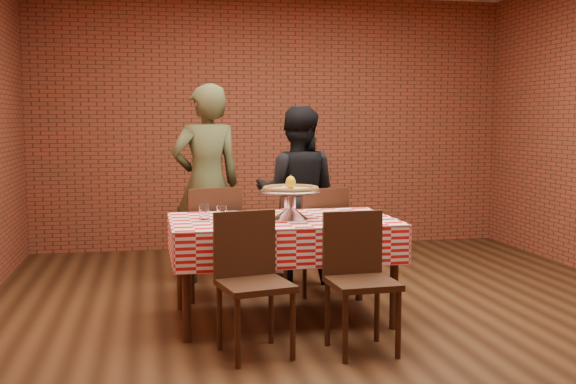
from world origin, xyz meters
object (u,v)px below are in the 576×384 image
object	(u,v)px
pizza_stand	(291,205)
chair_near_left	(255,285)
chair_far_left	(208,241)
pizza	(291,190)
condiment_caddy	(288,205)
diner_black	(297,194)
water_glass_right	(204,211)
diner_olive	(206,183)
chair_near_right	(362,284)
water_glass_left	(222,214)
chair_far_right	(314,239)
table	(282,269)

from	to	relation	value
pizza_stand	chair_near_left	bearing A→B (deg)	-117.25
pizza_stand	chair_far_left	world-z (taller)	pizza_stand
pizza	condiment_caddy	world-z (taller)	pizza
chair_far_left	diner_black	distance (m)	1.01
pizza_stand	diner_black	size ratio (longest dim) A/B	0.29
pizza_stand	water_glass_right	distance (m)	0.63
chair_near_left	diner_olive	world-z (taller)	diner_olive
chair_near_right	water_glass_left	bearing A→B (deg)	134.60
chair_far_left	pizza	bearing A→B (deg)	110.60
diner_olive	chair_near_left	bearing A→B (deg)	79.99
water_glass_right	chair_far_right	xyz separation A→B (m)	(0.99, 0.70, -0.36)
diner_olive	diner_black	size ratio (longest dim) A/B	1.12
condiment_caddy	pizza_stand	bearing A→B (deg)	-110.89
table	diner_black	xyz separation A→B (m)	(0.37, 1.21, 0.43)
water_glass_right	diner_black	distance (m)	1.48
pizza	diner_black	distance (m)	1.29
table	diner_olive	size ratio (longest dim) A/B	0.90
pizza_stand	chair_near_left	distance (m)	0.92
water_glass_right	chair_far_right	distance (m)	1.26
condiment_caddy	diner_black	bearing A→B (deg)	60.65
chair_near_right	chair_far_right	world-z (taller)	chair_far_right
table	chair_far_right	xyz separation A→B (m)	(0.43, 0.76, 0.08)
chair_far_left	chair_near_right	bearing A→B (deg)	104.63
water_glass_left	chair_far_right	world-z (taller)	chair_far_right
water_glass_right	diner_black	world-z (taller)	diner_black
pizza_stand	chair_near_left	size ratio (longest dim) A/B	0.52
condiment_caddy	chair_near_left	xyz separation A→B (m)	(-0.41, -1.02, -0.38)
pizza	condiment_caddy	distance (m)	0.33
diner_olive	pizza	bearing A→B (deg)	96.55
condiment_caddy	diner_olive	xyz separation A→B (m)	(-0.55, 1.09, 0.08)
pizza	water_glass_left	world-z (taller)	pizza
condiment_caddy	chair_far_right	distance (m)	0.70
pizza	chair_far_left	size ratio (longest dim) A/B	0.44
table	chair_far_right	world-z (taller)	chair_far_right
pizza	diner_olive	world-z (taller)	diner_olive
diner_olive	chair_near_right	bearing A→B (deg)	96.80
water_glass_right	diner_black	xyz separation A→B (m)	(0.93, 1.15, -0.01)
pizza	chair_near_right	bearing A→B (deg)	-69.14
water_glass_left	condiment_caddy	distance (m)	0.66
table	pizza	world-z (taller)	pizza
water_glass_right	diner_olive	bearing A→B (deg)	84.80
diner_black	pizza	bearing A→B (deg)	93.65
pizza_stand	chair_far_left	size ratio (longest dim) A/B	0.50
chair_near_right	chair_far_left	distance (m)	1.82
water_glass_right	chair_near_left	bearing A→B (deg)	-72.92
pizza	chair_near_left	bearing A→B (deg)	-117.25
water_glass_left	chair_near_right	xyz separation A→B (m)	(0.82, -0.73, -0.37)
condiment_caddy	diner_olive	distance (m)	1.22
table	chair_near_right	distance (m)	0.90
chair_near_left	chair_near_right	size ratio (longest dim) A/B	1.01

